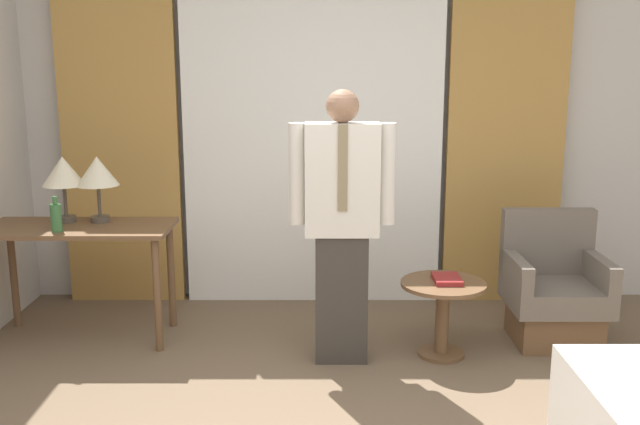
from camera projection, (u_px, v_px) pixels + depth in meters
name	position (u px, v px, depth m)	size (l,w,h in m)	color
wall_back	(313.00, 126.00, 5.46)	(10.00, 0.06, 2.70)	beige
curtain_sheer_center	(312.00, 136.00, 5.35)	(1.94, 0.06, 2.58)	white
curtain_drape_left	(120.00, 136.00, 5.35)	(0.88, 0.06, 2.58)	#B28442
curtain_drape_right	(505.00, 136.00, 5.35)	(0.88, 0.06, 2.58)	#B28442
desk	(79.00, 243.00, 4.70)	(1.22, 0.56, 0.78)	brown
table_lamp_left	(63.00, 173.00, 4.72)	(0.28, 0.28, 0.44)	#4C4238
table_lamp_right	(97.00, 173.00, 4.72)	(0.28, 0.28, 0.44)	#4C4238
bottle_by_lamp	(56.00, 217.00, 4.50)	(0.07, 0.07, 0.23)	#336638
person	(342.00, 218.00, 4.30)	(0.64, 0.21, 1.68)	#38332D
armchair	(553.00, 294.00, 4.74)	(0.62, 0.57, 0.86)	brown
side_table	(442.00, 306.00, 4.48)	(0.54, 0.54, 0.49)	brown
book	(447.00, 279.00, 4.46)	(0.17, 0.23, 0.03)	maroon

